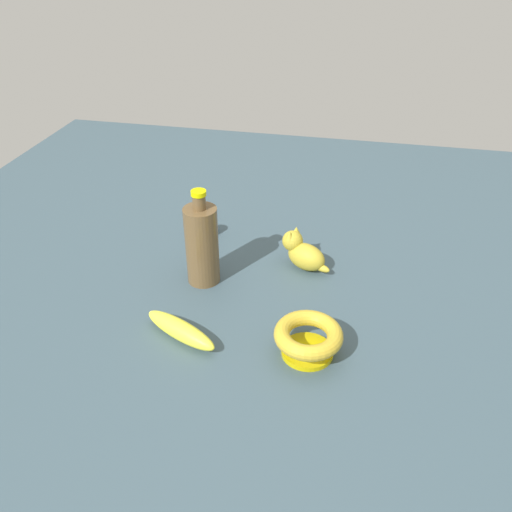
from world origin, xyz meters
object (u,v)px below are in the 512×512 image
at_px(bottle_tall, 202,244).
at_px(nail_polish_jar, 209,228).
at_px(cat_figurine, 303,252).
at_px(bowl, 308,337).
at_px(banana, 180,330).

xyz_separation_m(bottle_tall, nail_polish_jar, (0.05, -0.21, -0.08)).
relative_size(cat_figurine, nail_polish_jar, 3.04).
xyz_separation_m(cat_figurine, nail_polish_jar, (0.27, -0.11, -0.02)).
xyz_separation_m(bowl, banana, (0.26, 0.01, -0.02)).
bearing_deg(bottle_tall, bowl, 143.88).
bearing_deg(bowl, nail_polish_jar, -51.85).
height_order(cat_figurine, nail_polish_jar, cat_figurine).
distance_m(bowl, nail_polish_jar, 0.52).
height_order(bottle_tall, nail_polish_jar, bottle_tall).
xyz_separation_m(banana, nail_polish_jar, (0.06, -0.42, -0.00)).
height_order(cat_figurine, banana, cat_figurine).
bearing_deg(banana, bowl, -152.63).
bearing_deg(nail_polish_jar, banana, 98.22).
relative_size(bottle_tall, banana, 1.28).
xyz_separation_m(bottle_tall, banana, (-0.01, 0.21, -0.08)).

